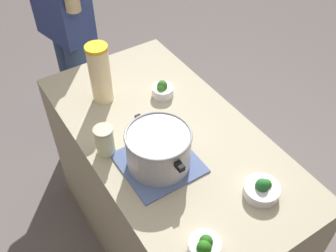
# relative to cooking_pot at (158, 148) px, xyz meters

# --- Properties ---
(ground_plane) EXTENTS (8.00, 8.00, 0.00)m
(ground_plane) POSITION_rel_cooking_pot_xyz_m (0.12, -0.12, -1.00)
(ground_plane) COLOR slate
(counter_slab) EXTENTS (1.37, 0.72, 0.91)m
(counter_slab) POSITION_rel_cooking_pot_xyz_m (0.12, -0.12, -0.55)
(counter_slab) COLOR #AFA78B
(counter_slab) RESTS_ON ground_plane
(dish_cloth) EXTENTS (0.30, 0.30, 0.01)m
(dish_cloth) POSITION_rel_cooking_pot_xyz_m (-0.00, 0.00, -0.09)
(dish_cloth) COLOR #54689B
(dish_cloth) RESTS_ON counter_slab
(cooking_pot) EXTENTS (0.33, 0.26, 0.16)m
(cooking_pot) POSITION_rel_cooking_pot_xyz_m (0.00, 0.00, 0.00)
(cooking_pot) COLOR #B7B7BC
(cooking_pot) RESTS_ON dish_cloth
(lemonade_pitcher) EXTENTS (0.10, 0.10, 0.29)m
(lemonade_pitcher) POSITION_rel_cooking_pot_xyz_m (0.49, 0.01, 0.06)
(lemonade_pitcher) COLOR beige
(lemonade_pitcher) RESTS_ON counter_slab
(mason_jar) EXTENTS (0.08, 0.08, 0.13)m
(mason_jar) POSITION_rel_cooking_pot_xyz_m (0.17, 0.15, -0.03)
(mason_jar) COLOR beige
(mason_jar) RESTS_ON counter_slab
(broccoli_bowl_front) EXTENTS (0.10, 0.10, 0.08)m
(broccoli_bowl_front) POSITION_rel_cooking_pot_xyz_m (0.36, -0.24, -0.06)
(broccoli_bowl_front) COLOR silver
(broccoli_bowl_front) RESTS_ON counter_slab
(broccoli_bowl_center) EXTENTS (0.14, 0.14, 0.08)m
(broccoli_bowl_center) POSITION_rel_cooking_pot_xyz_m (-0.34, -0.25, -0.06)
(broccoli_bowl_center) COLOR silver
(broccoli_bowl_center) RESTS_ON counter_slab
(broccoli_bowl_back) EXTENTS (0.11, 0.11, 0.07)m
(broccoli_bowl_back) POSITION_rel_cooking_pot_xyz_m (-0.41, 0.07, -0.06)
(broccoli_bowl_back) COLOR silver
(broccoli_bowl_back) RESTS_ON counter_slab
(person_cook) EXTENTS (0.50, 0.27, 1.63)m
(person_cook) POSITION_rel_cooking_pot_xyz_m (1.19, -0.08, -0.10)
(person_cook) COLOR #33476F
(person_cook) RESTS_ON ground_plane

